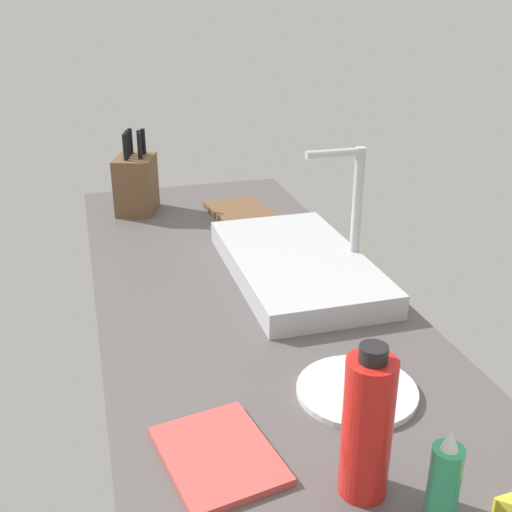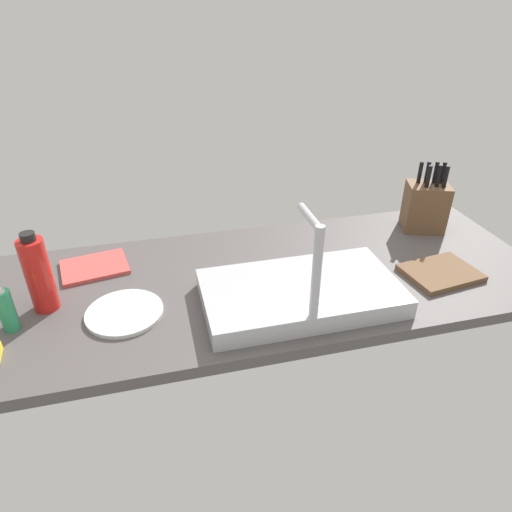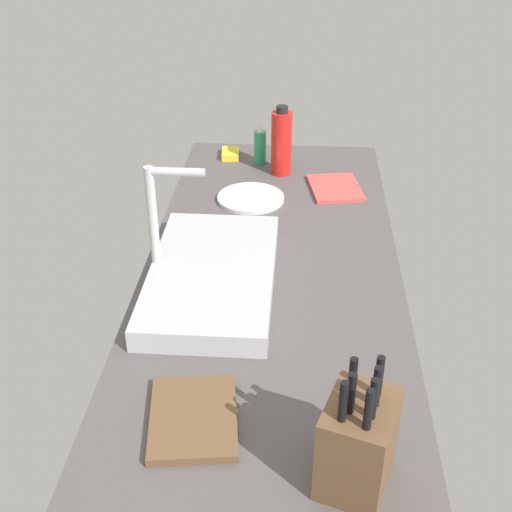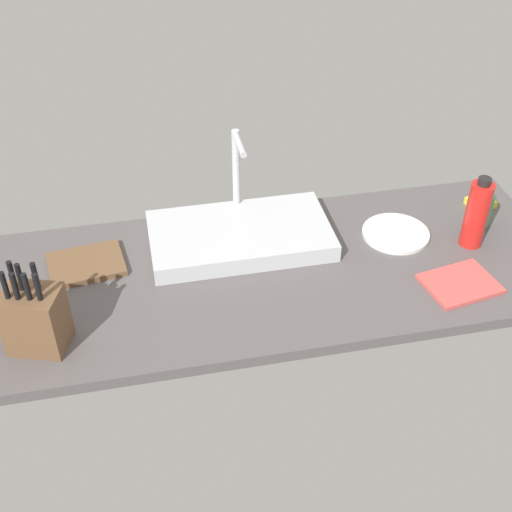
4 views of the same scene
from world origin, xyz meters
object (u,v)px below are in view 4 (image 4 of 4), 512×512
(soap_bottle, at_px, (485,210))
(dish_sponge, at_px, (481,203))
(dinner_plate, at_px, (396,233))
(cutting_board, at_px, (86,264))
(dish_towel, at_px, (460,284))
(sink_basin, at_px, (240,236))
(faucet, at_px, (237,170))
(water_bottle, at_px, (477,214))
(knife_block, at_px, (35,318))

(soap_bottle, bearing_deg, dish_sponge, 65.51)
(dinner_plate, distance_m, dish_sponge, 0.35)
(cutting_board, xyz_separation_m, dish_towel, (1.06, -0.31, -0.00))
(sink_basin, height_order, faucet, faucet)
(soap_bottle, bearing_deg, water_bottle, -135.40)
(dinner_plate, height_order, dish_sponge, dish_sponge)
(knife_block, distance_m, soap_bottle, 1.39)
(cutting_board, height_order, soap_bottle, soap_bottle)
(water_bottle, xyz_separation_m, dish_towel, (-0.12, -0.18, -0.11))
(cutting_board, distance_m, water_bottle, 1.19)
(sink_basin, xyz_separation_m, soap_bottle, (0.78, -0.07, 0.04))
(dish_towel, bearing_deg, faucet, 141.08)
(soap_bottle, xyz_separation_m, water_bottle, (-0.08, -0.08, 0.05))
(sink_basin, distance_m, faucet, 0.20)
(faucet, distance_m, dish_towel, 0.75)
(sink_basin, bearing_deg, dish_towel, -29.34)
(faucet, bearing_deg, dinner_plate, -21.66)
(knife_block, bearing_deg, dish_sponge, 33.08)
(dish_towel, bearing_deg, sink_basin, 150.66)
(dinner_plate, distance_m, dish_towel, 0.29)
(faucet, distance_m, water_bottle, 0.74)
(faucet, xyz_separation_m, knife_block, (-0.61, -0.45, -0.09))
(water_bottle, relative_size, dinner_plate, 1.12)
(soap_bottle, height_order, dish_sponge, soap_bottle)
(sink_basin, relative_size, dish_sponge, 6.19)
(sink_basin, bearing_deg, cutting_board, -177.28)
(sink_basin, bearing_deg, water_bottle, -11.68)
(dish_sponge, bearing_deg, sink_basin, -177.18)
(dinner_plate, bearing_deg, water_bottle, -22.24)
(soap_bottle, relative_size, dish_towel, 0.72)
(faucet, bearing_deg, sink_basin, -97.90)
(knife_block, xyz_separation_m, cutting_board, (0.12, 0.30, -0.08))
(cutting_board, bearing_deg, sink_basin, 2.72)
(water_bottle, relative_size, dish_sponge, 2.63)
(faucet, height_order, dish_towel, faucet)
(soap_bottle, relative_size, dish_sponge, 1.62)
(soap_bottle, relative_size, dinner_plate, 0.69)
(dinner_plate, bearing_deg, faucet, 158.34)
(sink_basin, bearing_deg, dish_sponge, 2.82)
(cutting_board, bearing_deg, water_bottle, -5.97)
(faucet, relative_size, dish_sponge, 3.51)
(dish_sponge, bearing_deg, knife_block, -165.52)
(sink_basin, height_order, knife_block, knife_block)
(cutting_board, height_order, water_bottle, water_bottle)
(sink_basin, bearing_deg, knife_block, -151.10)
(faucet, xyz_separation_m, dinner_plate, (0.47, -0.19, -0.18))
(faucet, height_order, soap_bottle, faucet)
(dinner_plate, relative_size, dish_sponge, 2.36)
(dish_sponge, bearing_deg, faucet, 173.80)
(faucet, xyz_separation_m, dish_sponge, (0.81, -0.09, -0.17))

